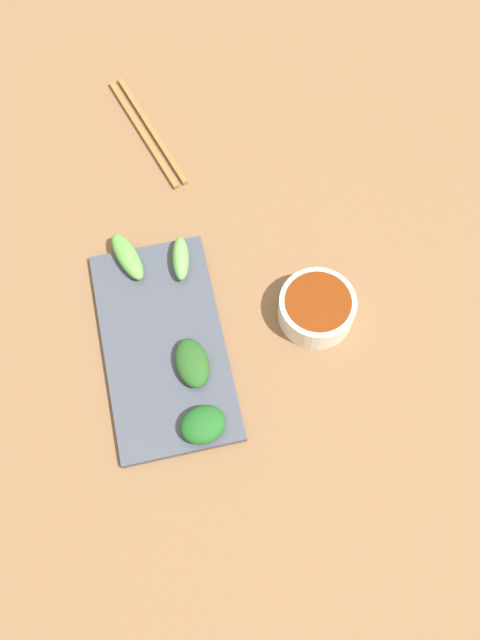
{
  "coord_description": "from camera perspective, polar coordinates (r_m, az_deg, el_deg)",
  "views": [
    {
      "loc": [
        0.05,
        0.35,
        0.89
      ],
      "look_at": [
        -0.03,
        -0.0,
        0.05
      ],
      "focal_mm": 38.59,
      "sensor_mm": 36.0,
      "label": 1
    }
  ],
  "objects": [
    {
      "name": "tabletop",
      "position": [
        0.95,
        -1.76,
        -1.48
      ],
      "size": [
        2.1,
        2.1,
        0.02
      ],
      "primitive_type": "cube",
      "color": "brown",
      "rests_on": "ground"
    },
    {
      "name": "sauce_bowl",
      "position": [
        0.94,
        6.38,
        1.07
      ],
      "size": [
        0.1,
        0.1,
        0.05
      ],
      "color": "silver",
      "rests_on": "tabletop"
    },
    {
      "name": "serving_plate",
      "position": [
        0.94,
        -6.37,
        -1.77
      ],
      "size": [
        0.16,
        0.31,
        0.01
      ],
      "primitive_type": "cube",
      "color": "#434854",
      "rests_on": "tabletop"
    },
    {
      "name": "broccoli_stalk_0",
      "position": [
        0.97,
        -4.94,
        5.12
      ],
      "size": [
        0.03,
        0.07,
        0.03
      ],
      "primitive_type": "ellipsoid",
      "rotation": [
        0.0,
        0.0,
        -0.16
      ],
      "color": "#69AE54",
      "rests_on": "serving_plate"
    },
    {
      "name": "broccoli_leafy_1",
      "position": [
        0.88,
        -3.08,
        -8.65
      ],
      "size": [
        0.07,
        0.06,
        0.03
      ],
      "primitive_type": "ellipsoid",
      "rotation": [
        0.0,
        0.0,
        0.2
      ],
      "color": "#1E5D21",
      "rests_on": "serving_plate"
    },
    {
      "name": "broccoli_leafy_2",
      "position": [
        0.91,
        -3.98,
        -3.57
      ],
      "size": [
        0.05,
        0.07,
        0.02
      ],
      "primitive_type": "ellipsoid",
      "rotation": [
        0.0,
        0.0,
        0.07
      ],
      "color": "#26561F",
      "rests_on": "serving_plate"
    },
    {
      "name": "broccoli_stalk_3",
      "position": [
        0.98,
        -9.31,
        5.23
      ],
      "size": [
        0.05,
        0.09,
        0.02
      ],
      "primitive_type": "ellipsoid",
      "rotation": [
        0.0,
        0.0,
        0.3
      ],
      "color": "#60A746",
      "rests_on": "serving_plate"
    },
    {
      "name": "chopsticks",
      "position": [
        1.13,
        -7.69,
        15.21
      ],
      "size": [
        0.09,
        0.23,
        0.01
      ],
      "rotation": [
        0.0,
        0.0,
        0.3
      ],
      "color": "olive",
      "rests_on": "tabletop"
    }
  ]
}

